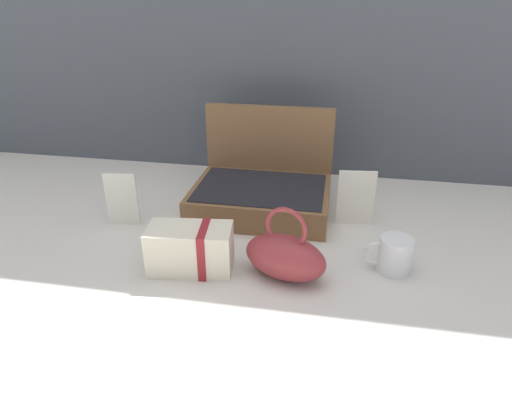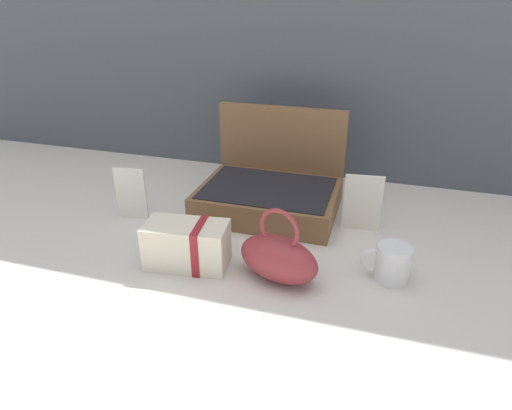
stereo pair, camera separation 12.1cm
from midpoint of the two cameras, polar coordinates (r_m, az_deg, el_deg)
ground_plane at (r=1.28m, az=-1.53°, el=-4.86°), size 6.00×6.00×0.00m
open_suitcase at (r=1.45m, az=-1.55°, el=2.02°), size 0.43×0.33×0.30m
teal_pouch_handbag at (r=1.11m, az=0.59°, el=-6.56°), size 0.23×0.17×0.19m
cream_toiletry_bag at (r=1.16m, az=-11.11°, el=-5.55°), size 0.22×0.13×0.12m
coffee_mug at (r=1.17m, az=14.27°, el=-6.21°), size 0.12×0.08×0.09m
info_card_left at (r=1.42m, az=-18.99°, el=0.61°), size 0.10×0.02×0.17m
poster_card_right at (r=1.36m, az=10.05°, el=0.84°), size 0.11×0.02×0.17m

